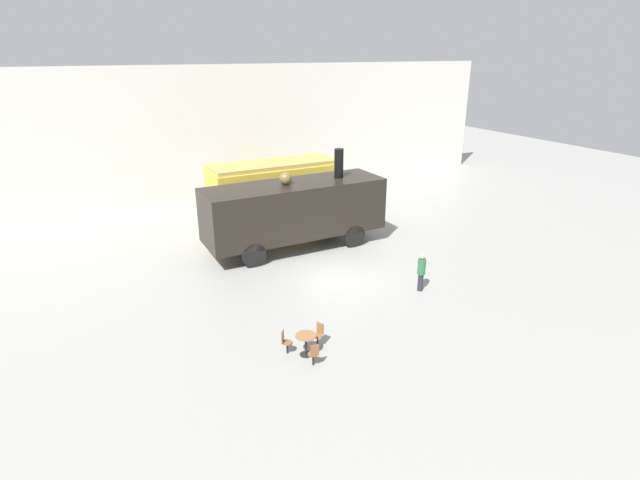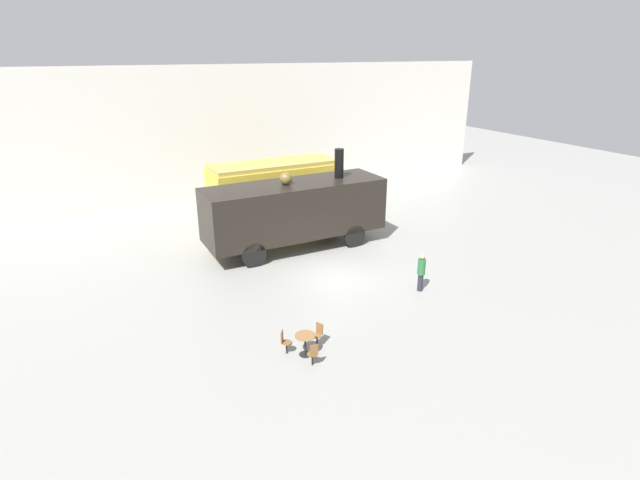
% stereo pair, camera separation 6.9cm
% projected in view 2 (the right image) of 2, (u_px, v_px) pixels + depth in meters
% --- Properties ---
extents(ground_plane, '(80.00, 80.00, 0.00)m').
position_uv_depth(ground_plane, '(338.00, 277.00, 23.16)').
color(ground_plane, gray).
extents(backdrop_wall, '(44.00, 0.15, 9.00)m').
position_uv_depth(backdrop_wall, '(226.00, 133.00, 34.60)').
color(backdrop_wall, silver).
rests_on(backdrop_wall, ground_plane).
extents(passenger_coach_vintage, '(7.63, 2.83, 3.72)m').
position_uv_depth(passenger_coach_vintage, '(275.00, 187.00, 29.81)').
color(passenger_coach_vintage, gold).
rests_on(passenger_coach_vintage, ground_plane).
extents(steam_locomotive, '(9.47, 2.85, 5.07)m').
position_uv_depth(steam_locomotive, '(295.00, 209.00, 25.87)').
color(steam_locomotive, black).
rests_on(steam_locomotive, ground_plane).
extents(cafe_table_near, '(0.72, 0.72, 0.78)m').
position_uv_depth(cafe_table_near, '(305.00, 340.00, 17.11)').
color(cafe_table_near, black).
rests_on(cafe_table_near, ground_plane).
extents(cafe_chair_0, '(0.36, 0.37, 0.87)m').
position_uv_depth(cafe_chair_0, '(313.00, 353.00, 16.50)').
color(cafe_chair_0, black).
rests_on(cafe_chair_0, ground_plane).
extents(cafe_chair_1, '(0.40, 0.38, 0.87)m').
position_uv_depth(cafe_chair_1, '(318.00, 333.00, 17.67)').
color(cafe_chair_1, black).
rests_on(cafe_chair_1, ground_plane).
extents(cafe_chair_2, '(0.40, 0.40, 0.87)m').
position_uv_depth(cafe_chair_2, '(284.00, 340.00, 17.22)').
color(cafe_chair_2, black).
rests_on(cafe_chair_2, ground_plane).
extents(visitor_person, '(0.34, 0.34, 1.72)m').
position_uv_depth(visitor_person, '(421.00, 271.00, 21.58)').
color(visitor_person, '#262633').
rests_on(visitor_person, ground_plane).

